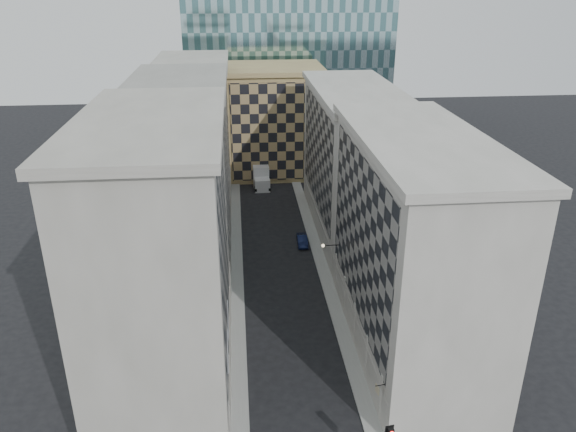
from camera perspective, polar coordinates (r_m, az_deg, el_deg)
sidewalk_west at (r=68.36m, az=-5.20°, el=-5.72°), size 1.50×100.00×0.15m
sidewalk_east at (r=69.07m, az=3.57°, el=-5.33°), size 1.50×100.00×0.15m
bldg_left_a at (r=46.48m, az=-12.48°, el=-4.61°), size 10.80×22.80×23.70m
bldg_left_b at (r=66.79m, az=-10.42°, el=3.86°), size 10.80×22.80×22.70m
bldg_left_c at (r=87.92m, az=-9.33°, el=8.32°), size 10.80×22.80×21.70m
bldg_right_a at (r=52.64m, az=12.39°, el=-2.97°), size 10.80×26.80×20.70m
bldg_right_b at (r=77.08m, az=6.58°, el=5.58°), size 10.80×28.80×19.70m
tan_block at (r=100.76m, az=-1.43°, el=9.72°), size 16.80×14.80×18.80m
church_tower at (r=112.07m, az=-3.15°, el=20.15°), size 7.20×7.20×51.50m
flagpoles_left at (r=43.79m, az=-6.14°, el=-11.91°), size 0.10×6.33×2.33m
bracket_lamp at (r=60.86m, az=3.75°, el=-3.01°), size 1.98×0.36×0.36m
box_truck at (r=95.42m, az=-2.76°, el=3.97°), size 2.81×6.54×3.55m
dark_car at (r=74.71m, az=1.46°, el=-2.48°), size 1.41×3.82×1.25m
shop_sign at (r=45.68m, az=9.08°, el=-16.98°), size 0.79×0.69×0.77m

